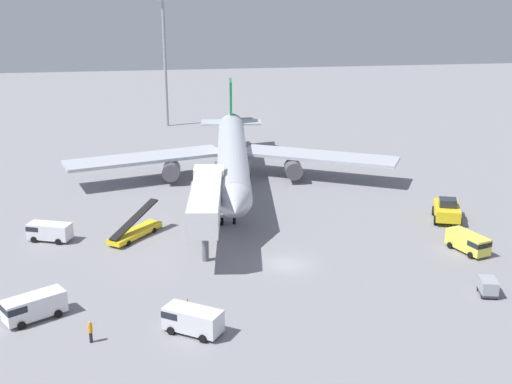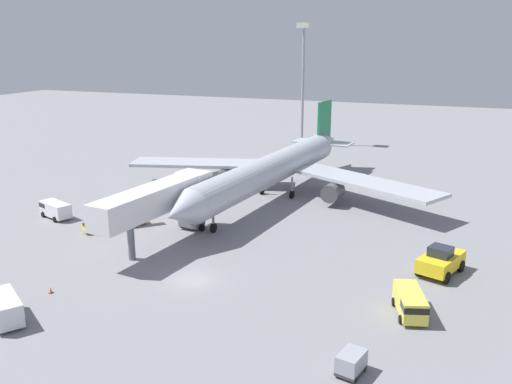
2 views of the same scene
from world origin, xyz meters
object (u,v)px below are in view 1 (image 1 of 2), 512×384
Objects in this scene: belt_loader_truck at (135,231)px; safety_cone_bravo at (69,223)px; airplane_at_gate at (232,154)px; safety_cone_alpha at (187,300)px; pushback_tug at (447,210)px; baggage_cart_near_center at (488,286)px; ground_crew_worker_foreground at (90,331)px; jet_bridge at (207,199)px; apron_light_mast at (164,35)px; service_van_near_left at (469,242)px; service_van_far_right at (191,319)px; service_van_mid_left at (32,306)px; service_van_far_left at (49,231)px.

safety_cone_bravo is at bearing 147.00° from belt_loader_truck.
airplane_at_gate is 36.63m from safety_cone_alpha.
safety_cone_bravo is (-43.65, 4.86, -1.01)m from pushback_tug.
pushback_tug is 2.48× the size of baggage_cart_near_center.
safety_cone_bravo is (-20.60, -14.08, -3.85)m from airplane_at_gate.
ground_crew_worker_foreground is (-39.08, -22.12, -0.32)m from pushback_tug.
apron_light_mast is at bearing 92.54° from jet_bridge.
service_van_near_left reaches higher than ground_crew_worker_foreground.
service_van_far_right is 31.93m from service_van_near_left.
pushback_tug is at bearing 0.10° from belt_loader_truck.
apron_light_mast reaches higher than belt_loader_truck.
ground_crew_worker_foreground is 0.08× the size of apron_light_mast.
ground_crew_worker_foreground is (-16.04, -41.06, -3.17)m from airplane_at_gate.
jet_bridge is 2.87× the size of pushback_tug.
jet_bridge reaches higher than service_van_mid_left.
service_van_far_right reaches higher than safety_cone_bravo.
ground_crew_worker_foreground is at bearing -118.81° from jet_bridge.
service_van_mid_left is (-12.96, 4.18, 0.01)m from service_van_far_right.
jet_bridge reaches higher than ground_crew_worker_foreground.
jet_bridge reaches higher than baggage_cart_near_center.
apron_light_mast reaches higher than service_van_far_right.
service_van_far_left is at bearing 122.35° from service_van_far_right.
service_van_far_left is 0.21× the size of apron_light_mast.
airplane_at_gate is 26.74× the size of ground_crew_worker_foreground.
service_van_near_left is 39.44m from ground_crew_worker_foreground.
service_van_far_left is 61.65m from apron_light_mast.
pushback_tug is (23.05, -18.94, -2.85)m from airplane_at_gate.
service_van_far_left is at bearing 169.88° from jet_bridge.
airplane_at_gate is 9.15× the size of service_van_mid_left.
safety_cone_alpha is at bearing -103.02° from airplane_at_gate.
service_van_far_right is at bearing -89.25° from safety_cone_alpha.
ground_crew_worker_foreground is (-34.64, -3.07, 0.12)m from baggage_cart_near_center.
service_van_far_left is at bearing 176.38° from belt_loader_truck.
safety_cone_alpha is at bearing -166.44° from service_van_near_left.
airplane_at_gate is 84.31× the size of safety_cone_bravo.
service_van_mid_left is (-21.10, -36.52, -2.93)m from airplane_at_gate.
airplane_at_gate reaches higher than service_van_far_left.
safety_cone_alpha is (-0.07, 5.21, -0.94)m from service_van_far_right.
service_van_far_right is 2.10× the size of baggage_cart_near_center.
service_van_near_left is at bearing 74.26° from baggage_cart_near_center.
service_van_near_left is (43.57, -9.95, 0.02)m from service_van_far_left.
baggage_cart_near_center is 1.31× the size of ground_crew_worker_foreground.
pushback_tug is at bearing 21.72° from service_van_mid_left.
airplane_at_gate is 7.04× the size of belt_loader_truck.
jet_bridge is 9.15m from belt_loader_truck.
service_van_far_left is 44.69m from service_van_near_left.
airplane_at_gate is at bearing 76.24° from jet_bridge.
safety_cone_alpha is at bearing -90.20° from apron_light_mast.
service_van_far_right is at bearing -90.14° from apron_light_mast.
belt_loader_truck is 36.89m from baggage_cart_near_center.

